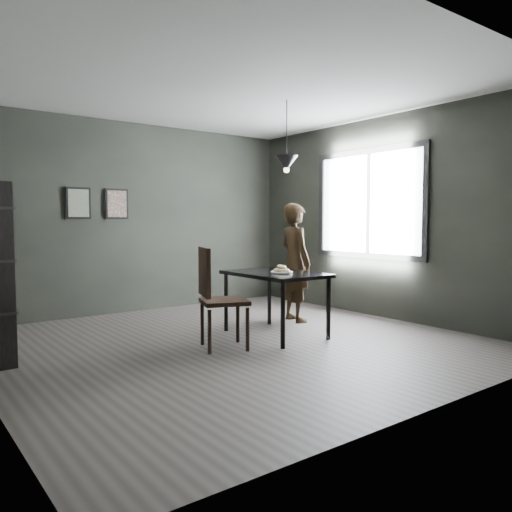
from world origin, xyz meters
TOP-DOWN VIEW (x-y plane):
  - ground at (0.00, 0.00)m, footprint 5.00×5.00m
  - back_wall at (0.00, 2.50)m, footprint 5.00×0.10m
  - ceiling at (0.00, 0.00)m, footprint 5.00×5.00m
  - window_assembly at (2.47, 0.20)m, footprint 0.04×1.96m
  - cafe_table at (0.60, 0.00)m, footprint 0.80×1.20m
  - white_plate at (0.59, -0.12)m, footprint 0.23×0.23m
  - donut_pile at (0.59, -0.12)m, footprint 0.21×0.21m
  - woman at (1.35, 0.50)m, footprint 0.48×0.64m
  - wood_chair at (-0.31, -0.11)m, footprint 0.60×0.60m
  - pendant_lamp at (0.85, 0.10)m, footprint 0.28×0.28m
  - framed_print_left at (-0.90, 2.47)m, footprint 0.34×0.04m
  - framed_print_right at (-0.35, 2.47)m, footprint 0.34×0.04m

SIDE VIEW (x-z plane):
  - ground at x=0.00m, z-range 0.00..0.00m
  - wood_chair at x=-0.31m, z-range 0.07..1.15m
  - cafe_table at x=0.60m, z-range 0.30..1.05m
  - white_plate at x=0.59m, z-range 0.75..0.76m
  - donut_pile at x=0.59m, z-range 0.75..0.83m
  - woman at x=1.35m, z-range 0.00..1.59m
  - back_wall at x=0.00m, z-range 0.00..2.80m
  - window_assembly at x=2.47m, z-range 0.82..2.38m
  - framed_print_left at x=-0.90m, z-range 1.38..1.82m
  - framed_print_right at x=-0.35m, z-range 1.38..1.82m
  - pendant_lamp at x=0.85m, z-range 1.62..2.48m
  - ceiling at x=0.00m, z-range 2.79..2.81m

